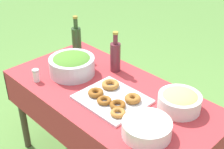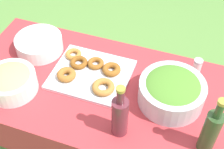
# 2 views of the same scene
# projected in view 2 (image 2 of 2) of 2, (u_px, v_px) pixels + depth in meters

# --- Properties ---
(picnic_table) EXTENTS (1.43, 0.72, 0.70)m
(picnic_table) POSITION_uv_depth(u_px,v_px,m) (102.00, 99.00, 1.64)
(picnic_table) COLOR #B73338
(picnic_table) RESTS_ON ground_plane
(salad_bowl) EXTENTS (0.31, 0.31, 0.14)m
(salad_bowl) POSITION_uv_depth(u_px,v_px,m) (172.00, 91.00, 1.45)
(salad_bowl) COLOR silver
(salad_bowl) RESTS_ON picnic_table
(pasta_bowl) EXTENTS (0.25, 0.25, 0.12)m
(pasta_bowl) POSITION_uv_depth(u_px,v_px,m) (11.00, 81.00, 1.51)
(pasta_bowl) COLOR white
(pasta_bowl) RESTS_ON picnic_table
(donut_platter) EXTENTS (0.40, 0.34, 0.05)m
(donut_platter) POSITION_uv_depth(u_px,v_px,m) (90.00, 73.00, 1.61)
(donut_platter) COLOR silver
(donut_platter) RESTS_ON picnic_table
(plate_stack) EXTENTS (0.26, 0.26, 0.08)m
(plate_stack) POSITION_uv_depth(u_px,v_px,m) (39.00, 44.00, 1.72)
(plate_stack) COLOR white
(plate_stack) RESTS_ON picnic_table
(olive_oil_bottle) EXTENTS (0.07, 0.07, 0.32)m
(olive_oil_bottle) POSITION_uv_depth(u_px,v_px,m) (211.00, 131.00, 1.24)
(olive_oil_bottle) COLOR #2D4723
(olive_oil_bottle) RESTS_ON picnic_table
(wine_bottle) EXTENTS (0.07, 0.07, 0.29)m
(wine_bottle) POSITION_uv_depth(u_px,v_px,m) (120.00, 115.00, 1.31)
(wine_bottle) COLOR maroon
(wine_bottle) RESTS_ON picnic_table
(salt_shaker) EXTENTS (0.05, 0.05, 0.09)m
(salt_shaker) POSITION_uv_depth(u_px,v_px,m) (197.00, 66.00, 1.60)
(salt_shaker) COLOR white
(salt_shaker) RESTS_ON picnic_table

